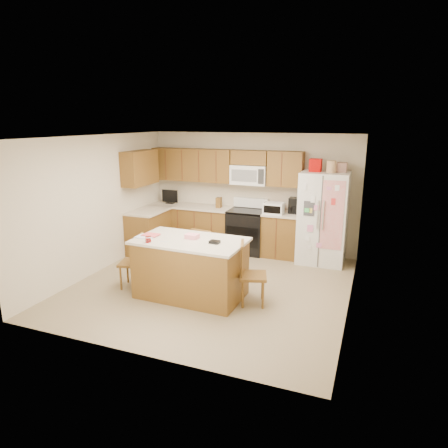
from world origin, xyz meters
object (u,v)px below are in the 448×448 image
at_px(stove, 247,230).
at_px(windsor_chair_right, 251,275).
at_px(refrigerator, 323,217).
at_px(island, 191,268).
at_px(windsor_chair_back, 206,256).
at_px(windsor_chair_left, 133,262).

bearing_deg(stove, windsor_chair_right, -70.59).
xyz_separation_m(refrigerator, island, (-1.73, -2.38, -0.44)).
relative_size(stove, windsor_chair_back, 1.18).
height_order(stove, island, stove).
bearing_deg(windsor_chair_left, stove, 63.70).
relative_size(refrigerator, windsor_chair_back, 2.14).
bearing_deg(stove, windsor_chair_left, -116.30).
height_order(stove, windsor_chair_left, stove).
bearing_deg(refrigerator, windsor_chair_right, -107.81).
xyz_separation_m(refrigerator, windsor_chair_left, (-2.79, -2.40, -0.49)).
height_order(stove, windsor_chair_back, stove).
relative_size(stove, windsor_chair_right, 1.15).
height_order(stove, windsor_chair_right, stove).
relative_size(refrigerator, island, 1.16).
height_order(refrigerator, windsor_chair_back, refrigerator).
height_order(island, windsor_chair_right, island).
height_order(island, windsor_chair_back, island).
bearing_deg(windsor_chair_left, windsor_chair_back, 34.57).
xyz_separation_m(windsor_chair_left, windsor_chair_right, (2.05, 0.10, 0.03)).
bearing_deg(windsor_chair_back, stove, 83.84).
height_order(island, windsor_chair_left, island).
bearing_deg(windsor_chair_left, refrigerator, 40.74).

